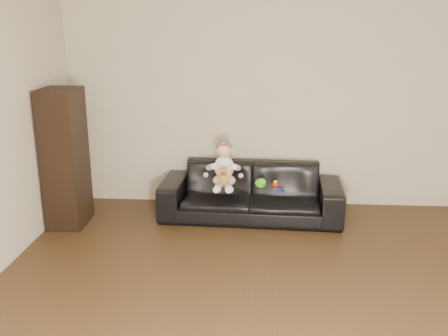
# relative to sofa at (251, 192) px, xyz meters

# --- Properties ---
(floor) EXTENTS (5.50, 5.50, 0.00)m
(floor) POSITION_rel_sofa_xyz_m (0.22, -2.25, -0.31)
(floor) COLOR #412B17
(floor) RESTS_ON ground
(wall_back) EXTENTS (5.00, 0.00, 5.00)m
(wall_back) POSITION_rel_sofa_xyz_m (0.22, 0.50, 0.99)
(wall_back) COLOR beige
(wall_back) RESTS_ON ground
(sofa) EXTENTS (2.14, 0.92, 0.61)m
(sofa) POSITION_rel_sofa_xyz_m (0.00, 0.00, 0.00)
(sofa) COLOR black
(sofa) RESTS_ON floor
(cabinet) EXTENTS (0.39, 0.54, 1.55)m
(cabinet) POSITION_rel_sofa_xyz_m (-2.07, -0.35, 0.47)
(cabinet) COLOR black
(cabinet) RESTS_ON floor
(shelf_item) EXTENTS (0.18, 0.25, 0.28)m
(shelf_item) POSITION_rel_sofa_xyz_m (-2.05, -0.35, 0.82)
(shelf_item) COLOR silver
(shelf_item) RESTS_ON cabinet
(baby) EXTENTS (0.38, 0.46, 0.53)m
(baby) POSITION_rel_sofa_xyz_m (-0.31, -0.12, 0.33)
(baby) COLOR silver
(baby) RESTS_ON sofa
(teddy_bear) EXTENTS (0.15, 0.14, 0.22)m
(teddy_bear) POSITION_rel_sofa_xyz_m (-0.30, -0.28, 0.27)
(teddy_bear) COLOR #AE7A31
(teddy_bear) RESTS_ON sofa
(toy_green) EXTENTS (0.18, 0.19, 0.11)m
(toy_green) POSITION_rel_sofa_xyz_m (0.11, -0.13, 0.15)
(toy_green) COLOR #52E41A
(toy_green) RESTS_ON sofa
(toy_rattle) EXTENTS (0.10, 0.10, 0.08)m
(toy_rattle) POSITION_rel_sofa_xyz_m (0.28, -0.12, 0.14)
(toy_rattle) COLOR red
(toy_rattle) RESTS_ON sofa
(toy_blue_disc) EXTENTS (0.12, 0.12, 0.01)m
(toy_blue_disc) POSITION_rel_sofa_xyz_m (0.33, -0.26, 0.10)
(toy_blue_disc) COLOR #1A21D7
(toy_blue_disc) RESTS_ON sofa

